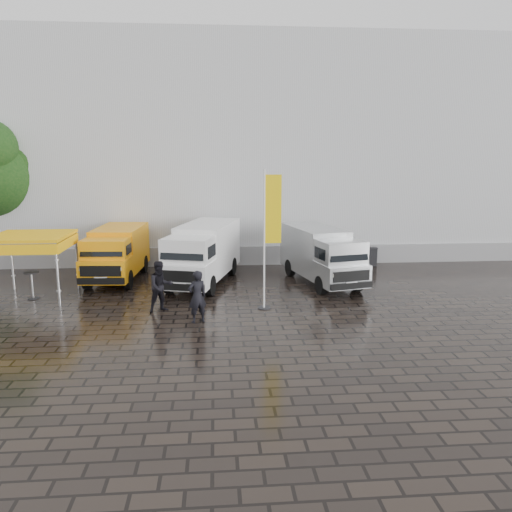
{
  "coord_description": "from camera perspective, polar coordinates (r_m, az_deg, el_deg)",
  "views": [
    {
      "loc": [
        -2.2,
        -18.08,
        5.68
      ],
      "look_at": [
        -0.56,
        2.2,
        1.62
      ],
      "focal_mm": 35.0,
      "sensor_mm": 36.0,
      "label": 1
    }
  ],
  "objects": [
    {
      "name": "canopy_tent",
      "position": [
        21.95,
        -24.38,
        1.76
      ],
      "size": [
        2.95,
        2.95,
        2.62
      ],
      "color": "silver",
      "rests_on": "ground"
    },
    {
      "name": "ground",
      "position": [
        19.08,
        2.23,
        -6.06
      ],
      "size": [
        120.0,
        120.0,
        0.0
      ],
      "primitive_type": "plane",
      "color": "black",
      "rests_on": "ground"
    },
    {
      "name": "van_silver",
      "position": [
        22.87,
        7.49,
        -0.04
      ],
      "size": [
        3.13,
        5.98,
        2.47
      ],
      "primitive_type": null,
      "rotation": [
        0.0,
        0.0,
        0.23
      ],
      "color": "#B7BABC",
      "rests_on": "ground"
    },
    {
      "name": "person_front",
      "position": [
        17.44,
        -6.73,
        -4.63
      ],
      "size": [
        0.8,
        0.68,
        1.85
      ],
      "primitive_type": "imported",
      "rotation": [
        0.0,
        0.0,
        3.57
      ],
      "color": "black",
      "rests_on": "ground"
    },
    {
      "name": "exhibition_hall",
      "position": [
        34.34,
        2.46,
        11.8
      ],
      "size": [
        44.0,
        16.0,
        12.0
      ],
      "primitive_type": "cube",
      "color": "silver",
      "rests_on": "ground"
    },
    {
      "name": "person_tent",
      "position": [
        18.87,
        -10.84,
        -3.43
      ],
      "size": [
        1.15,
        1.06,
        1.91
      ],
      "primitive_type": "imported",
      "rotation": [
        0.0,
        0.0,
        0.45
      ],
      "color": "black",
      "rests_on": "ground"
    },
    {
      "name": "wheelie_bin",
      "position": [
        27.2,
        13.02,
        -0.03
      ],
      "size": [
        0.66,
        0.66,
        0.97
      ],
      "primitive_type": "cube",
      "rotation": [
        0.0,
        0.0,
        -0.14
      ],
      "color": "black",
      "rests_on": "ground"
    },
    {
      "name": "van_yellow",
      "position": [
        24.1,
        -15.63,
        0.14
      ],
      "size": [
        2.36,
        5.34,
        2.4
      ],
      "primitive_type": null,
      "rotation": [
        0.0,
        0.0,
        -0.07
      ],
      "color": "#FF9F0D",
      "rests_on": "ground"
    },
    {
      "name": "cocktail_table",
      "position": [
        22.2,
        -24.19,
        -3.09
      ],
      "size": [
        0.6,
        0.6,
        1.11
      ],
      "primitive_type": "cylinder",
      "color": "black",
      "rests_on": "ground"
    },
    {
      "name": "van_white",
      "position": [
        22.72,
        -6.1,
        0.15
      ],
      "size": [
        3.62,
        6.43,
        2.65
      ],
      "primitive_type": null,
      "rotation": [
        0.0,
        0.0,
        -0.27
      ],
      "color": "white",
      "rests_on": "ground"
    },
    {
      "name": "flagpole",
      "position": [
        18.5,
        1.52,
        2.8
      ],
      "size": [
        0.88,
        0.5,
        5.26
      ],
      "color": "black",
      "rests_on": "ground"
    },
    {
      "name": "hall_plinth",
      "position": [
        26.87,
        4.46,
        0.13
      ],
      "size": [
        44.0,
        0.15,
        1.0
      ],
      "primitive_type": "cube",
      "color": "gray",
      "rests_on": "ground"
    }
  ]
}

